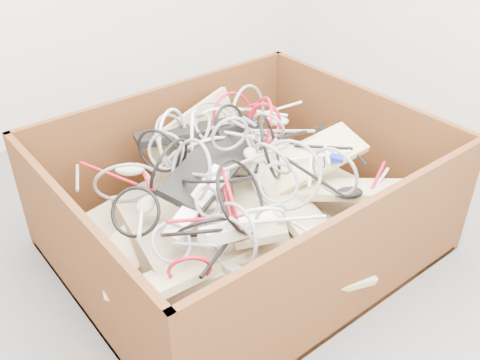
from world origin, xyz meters
TOP-DOWN VIEW (x-y plane):
  - ground at (0.00, 0.00)m, footprint 3.00×3.00m
  - cardboard_box at (0.01, 0.16)m, footprint 1.30×1.08m
  - keyboard_pile at (0.04, 0.15)m, footprint 1.22×1.02m
  - mice_scatter at (-0.05, 0.14)m, footprint 0.84×0.63m
  - power_strip_left at (-0.24, 0.07)m, footprint 0.31×0.18m
  - power_strip_right at (-0.18, -0.09)m, footprint 0.30×0.08m
  - vga_plug at (0.35, 0.00)m, footprint 0.06×0.06m
  - cable_tangle at (-0.04, 0.19)m, footprint 1.10×0.90m

SIDE VIEW (x-z plane):
  - ground at x=0.00m, z-range 0.00..0.00m
  - cardboard_box at x=0.01m, z-range -0.13..0.39m
  - keyboard_pile at x=0.04m, z-range 0.12..0.46m
  - power_strip_right at x=-0.18m, z-range 0.30..0.40m
  - mice_scatter at x=-0.05m, z-range 0.27..0.44m
  - vga_plug at x=0.35m, z-range 0.35..0.37m
  - power_strip_left at x=-0.24m, z-range 0.31..0.44m
  - cable_tangle at x=-0.04m, z-range 0.20..0.60m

